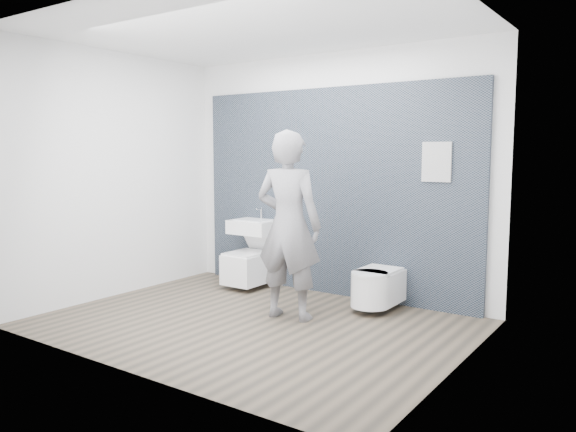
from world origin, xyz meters
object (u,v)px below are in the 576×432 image
Objects in this scene: toilet_square at (249,266)px; toilet_rounded at (376,287)px; washbasin at (254,226)px; visitor at (289,226)px.

toilet_rounded is at bearing -1.18° from toilet_square.
washbasin is at bearing 175.65° from toilet_rounded.
washbasin is 0.83× the size of toilet_rounded.
visitor reaches higher than toilet_square.
washbasin is 0.73× the size of toilet_square.
toilet_square is 1.13× the size of toilet_rounded.
washbasin is at bearing 90.00° from toilet_square.
washbasin is 1.80m from toilet_rounded.
toilet_square is at bearing -43.54° from visitor.
washbasin reaches higher than toilet_square.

